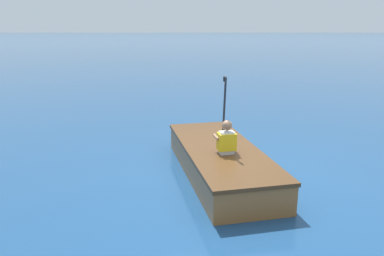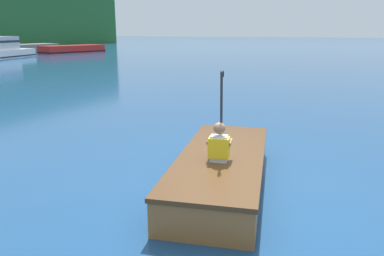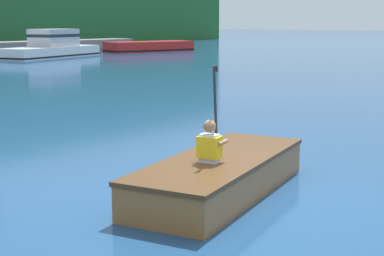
# 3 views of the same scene
# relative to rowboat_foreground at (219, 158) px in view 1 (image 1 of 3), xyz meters

# --- Properties ---
(ground_plane) EXTENTS (300.00, 300.00, 0.00)m
(ground_plane) POSITION_rel_rowboat_foreground_xyz_m (-0.20, -0.21, -0.29)
(ground_plane) COLOR navy
(rowboat_foreground) EXTENTS (3.69, 1.94, 0.51)m
(rowboat_foreground) POSITION_rel_rowboat_foreground_xyz_m (0.00, 0.00, 0.00)
(rowboat_foreground) COLOR #935B2D
(rowboat_foreground) RESTS_ON ground
(person_paddler) EXTENTS (0.39, 0.40, 1.26)m
(person_paddler) POSITION_rel_rowboat_foreground_xyz_m (-0.38, -0.08, 0.49)
(person_paddler) COLOR silver
(person_paddler) RESTS_ON rowboat_foreground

